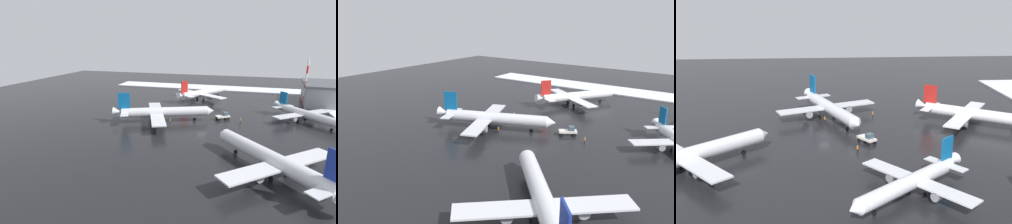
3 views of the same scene
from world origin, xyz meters
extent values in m
plane|color=black|center=(0.00, 0.00, 0.00)|extent=(240.00, 240.00, 0.00)
cylinder|color=silver|center=(2.14, 12.37, 3.25)|extent=(13.20, 27.06, 3.16)
cone|color=silver|center=(7.69, -1.61, 3.25)|extent=(3.61, 3.18, 3.00)
cone|color=silver|center=(-3.47, 26.53, 3.81)|extent=(3.72, 4.07, 3.07)
cube|color=silver|center=(8.19, 17.77, 2.97)|extent=(12.73, 8.25, 0.33)
cylinder|color=gray|center=(6.64, 16.65, 2.04)|extent=(2.89, 3.62, 1.86)
cube|color=silver|center=(-5.96, 12.16, 2.97)|extent=(12.73, 8.25, 0.33)
cylinder|color=gray|center=(-4.07, 12.41, 2.04)|extent=(2.89, 3.62, 1.86)
cube|color=#0C5999|center=(-2.65, 24.46, 7.24)|extent=(1.68, 3.58, 5.20)
cube|color=silver|center=(0.01, 25.31, 3.62)|extent=(5.03, 3.89, 0.22)
cube|color=silver|center=(-5.17, 23.26, 3.62)|extent=(5.03, 3.89, 0.22)
cylinder|color=black|center=(5.74, 3.31, 1.86)|extent=(0.22, 0.22, 0.65)
cylinder|color=black|center=(5.74, 3.31, 0.51)|extent=(0.68, 1.07, 1.02)
cylinder|color=black|center=(3.01, 15.72, 1.86)|extent=(0.22, 0.22, 0.65)
cylinder|color=black|center=(3.01, 15.72, 0.51)|extent=(0.68, 1.07, 1.02)
cylinder|color=black|center=(-0.78, 14.21, 1.86)|extent=(0.22, 0.22, 0.65)
cylinder|color=black|center=(-0.78, 14.21, 0.51)|extent=(0.68, 1.07, 1.02)
cylinder|color=silver|center=(-24.61, -17.23, 3.28)|extent=(23.16, 20.99, 3.18)
cone|color=silver|center=(-13.24, -7.18, 3.28)|extent=(3.69, 3.75, 3.02)
cube|color=silver|center=(-21.63, -24.84, 3.00)|extent=(11.15, 11.85, 0.34)
cylinder|color=gray|center=(-22.52, -23.13, 2.06)|extent=(3.63, 3.51, 1.87)
cylinder|color=black|center=(-17.24, -10.72, 1.87)|extent=(0.22, 0.22, 0.66)
cylinder|color=black|center=(-17.24, -10.72, 0.52)|extent=(0.99, 0.93, 1.03)
cylinder|color=black|center=(-28.08, -17.55, 1.87)|extent=(0.22, 0.22, 0.66)
cylinder|color=black|center=(-28.08, -17.55, 0.52)|extent=(0.99, 0.93, 1.03)
cylinder|color=black|center=(-25.35, -20.63, 1.87)|extent=(0.22, 0.22, 0.66)
cylinder|color=black|center=(-25.35, -20.63, 0.52)|extent=(0.99, 0.93, 1.03)
cylinder|color=silver|center=(13.11, -32.13, 2.71)|extent=(19.73, 16.56, 2.63)
cone|color=silver|center=(3.34, -39.97, 2.71)|extent=(3.01, 3.11, 2.50)
cone|color=silver|center=(23.00, -24.20, 3.17)|extent=(3.55, 3.47, 2.56)
cube|color=silver|center=(18.89, -35.62, 2.47)|extent=(8.94, 9.97, 0.28)
cylinder|color=gray|center=(17.62, -34.66, 1.70)|extent=(3.02, 2.85, 1.55)
cube|color=silver|center=(10.95, -25.74, 2.47)|extent=(8.94, 9.97, 0.28)
cylinder|color=gray|center=(11.62, -27.18, 1.70)|extent=(3.02, 2.85, 1.55)
cube|color=#0C5999|center=(21.55, -25.36, 6.03)|extent=(2.59, 2.15, 4.33)
cube|color=silver|center=(22.88, -27.27, 3.01)|extent=(3.89, 4.15, 0.19)
cube|color=silver|center=(19.98, -23.65, 3.01)|extent=(3.89, 4.15, 0.19)
cylinder|color=black|center=(6.78, -37.21, 1.55)|extent=(0.19, 0.19, 0.54)
cylinder|color=black|center=(6.78, -37.21, 0.43)|extent=(0.83, 0.74, 0.85)
cylinder|color=black|center=(15.98, -32.01, 1.55)|extent=(0.19, 0.19, 0.54)
cylinder|color=black|center=(15.98, -32.01, 0.43)|extent=(0.83, 0.74, 0.85)
cylinder|color=black|center=(13.86, -29.35, 1.55)|extent=(0.19, 0.19, 0.54)
cylinder|color=black|center=(13.86, -29.35, 0.43)|extent=(0.83, 0.74, 0.85)
cylinder|color=white|center=(38.67, 4.84, 3.08)|extent=(23.46, 17.41, 2.99)
cone|color=white|center=(26.78, 13.01, 3.61)|extent=(4.03, 3.88, 2.91)
cube|color=white|center=(40.58, 12.29, 2.82)|extent=(9.67, 11.62, 0.32)
cylinder|color=gray|center=(39.95, 10.59, 1.94)|extent=(3.46, 3.14, 1.76)
cube|color=white|center=(32.41, 0.39, 2.82)|extent=(9.67, 11.62, 0.32)
cylinder|color=gray|center=(33.77, 1.59, 1.94)|extent=(3.46, 3.14, 1.76)
cube|color=red|center=(28.52, 11.82, 6.86)|extent=(3.08, 2.25, 4.93)
cube|color=white|center=(30.16, 13.89, 3.43)|extent=(4.28, 4.78, 0.21)
cube|color=white|center=(27.17, 9.54, 3.43)|extent=(4.28, 4.78, 0.21)
cylinder|color=black|center=(37.59, 7.93, 1.76)|extent=(0.21, 0.21, 0.62)
cylinder|color=black|center=(37.59, 7.93, 0.48)|extent=(0.97, 0.80, 0.97)
cylinder|color=black|center=(35.40, 4.74, 1.76)|extent=(0.21, 0.21, 0.62)
cylinder|color=black|center=(35.40, 4.74, 0.48)|extent=(0.97, 0.80, 0.97)
cube|color=silver|center=(9.50, -5.51, 1.15)|extent=(4.38, 5.05, 0.50)
cube|color=#3F5160|center=(10.01, -6.27, 1.95)|extent=(2.02, 2.00, 1.10)
cylinder|color=black|center=(11.22, -6.30, 0.45)|extent=(0.76, 0.93, 0.90)
cylinder|color=black|center=(9.57, -7.40, 0.45)|extent=(0.76, 0.93, 0.90)
cylinder|color=black|center=(9.44, -3.62, 0.45)|extent=(0.76, 0.93, 0.90)
cylinder|color=black|center=(7.79, -4.71, 0.45)|extent=(0.76, 0.93, 0.90)
cylinder|color=black|center=(0.33, 10.23, 0.42)|extent=(0.16, 0.16, 0.85)
cylinder|color=black|center=(0.53, 10.26, 0.42)|extent=(0.16, 0.16, 0.85)
cylinder|color=orange|center=(0.43, 10.24, 1.16)|extent=(0.36, 0.36, 0.62)
sphere|color=tan|center=(0.43, 10.24, 1.59)|extent=(0.24, 0.24, 0.24)
cylinder|color=black|center=(13.59, 14.33, 0.42)|extent=(0.16, 0.16, 0.85)
cylinder|color=black|center=(13.57, 14.13, 0.42)|extent=(0.16, 0.16, 0.85)
cylinder|color=orange|center=(13.58, 14.23, 1.16)|extent=(0.36, 0.36, 0.62)
sphere|color=tan|center=(13.58, 14.23, 1.59)|extent=(0.24, 0.24, 0.24)
cylinder|color=black|center=(6.89, -11.29, 0.42)|extent=(0.16, 0.16, 0.85)
cylinder|color=black|center=(6.70, -11.33, 0.42)|extent=(0.16, 0.16, 0.85)
cylinder|color=orange|center=(6.79, -11.31, 1.16)|extent=(0.36, 0.36, 0.62)
sphere|color=tan|center=(6.79, -11.31, 1.59)|extent=(0.24, 0.24, 0.24)
camera|label=1|loc=(-76.06, -10.96, 26.15)|focal=28.00mm
camera|label=2|loc=(-64.35, -39.26, 30.73)|focal=35.00mm
camera|label=3|loc=(-2.00, -94.62, 33.41)|focal=45.00mm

